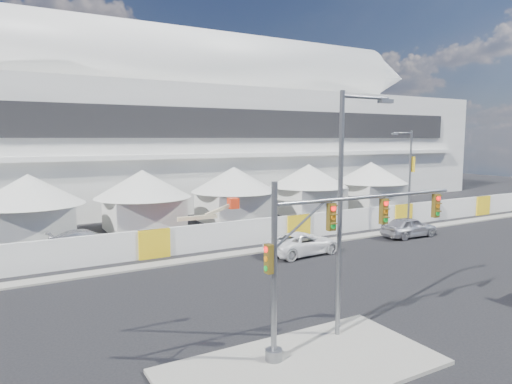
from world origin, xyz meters
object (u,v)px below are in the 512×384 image
traffic_mast (322,254)px  sedan_silver (409,227)px  pickup_curb (303,243)px  streetlight_median (345,197)px  boom_lift (192,229)px  lot_car_c (85,239)px  streetlight_curb (408,173)px

traffic_mast → sedan_silver: bearing=33.7°
pickup_curb → streetlight_median: bearing=147.4°
boom_lift → lot_car_c: bearing=175.6°
traffic_mast → boom_lift: (2.95, 20.67, -2.99)m
pickup_curb → boom_lift: bearing=27.8°
sedan_silver → streetlight_median: streetlight_median is taller
streetlight_median → streetlight_curb: (19.35, 14.11, -0.69)m
traffic_mast → streetlight_curb: (20.92, 14.69, 1.28)m
sedan_silver → traffic_mast: traffic_mast is taller
streetlight_median → streetlight_curb: size_ratio=1.12×
lot_car_c → streetlight_median: 22.65m
boom_lift → streetlight_median: bearing=-91.8°
traffic_mast → lot_car_c: bearing=103.4°
pickup_curb → boom_lift: 9.69m
sedan_silver → boom_lift: size_ratio=0.79×
traffic_mast → boom_lift: bearing=81.9°
streetlight_curb → boom_lift: (-17.97, 5.98, -4.27)m
sedan_silver → lot_car_c: size_ratio=0.98×
sedan_silver → streetlight_curb: 5.12m
sedan_silver → streetlight_median: bearing=126.8°
pickup_curb → streetlight_curb: 13.77m
sedan_silver → lot_car_c: 25.73m
lot_car_c → traffic_mast: traffic_mast is taller
sedan_silver → pickup_curb: (-10.92, -0.23, -0.06)m
streetlight_curb → pickup_curb: bearing=-170.0°
pickup_curb → sedan_silver: bearing=-92.8°
sedan_silver → boom_lift: boom_lift is taller
streetlight_median → streetlight_curb: streetlight_median is taller
lot_car_c → traffic_mast: (5.15, -21.60, 3.11)m
pickup_curb → lot_car_c: size_ratio=1.11×
lot_car_c → streetlight_median: (6.72, -21.02, 5.08)m
sedan_silver → streetlight_median: (-17.40, -12.08, 4.97)m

